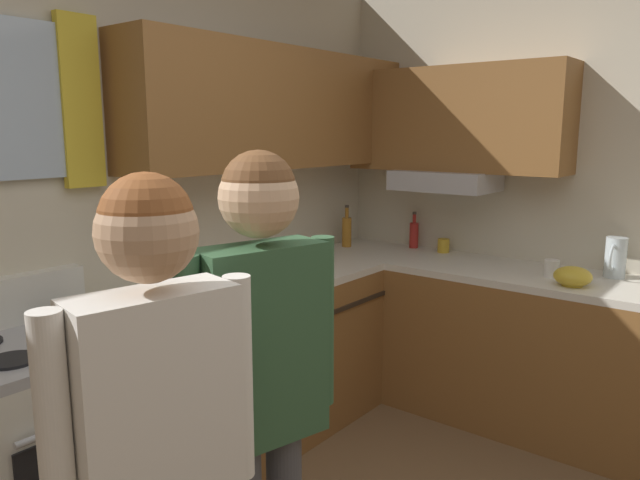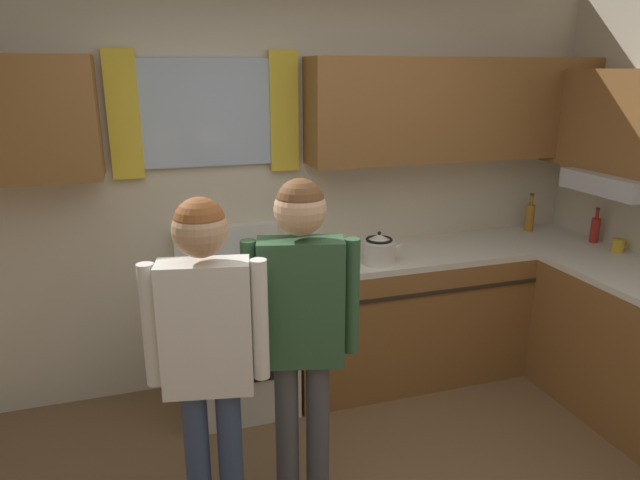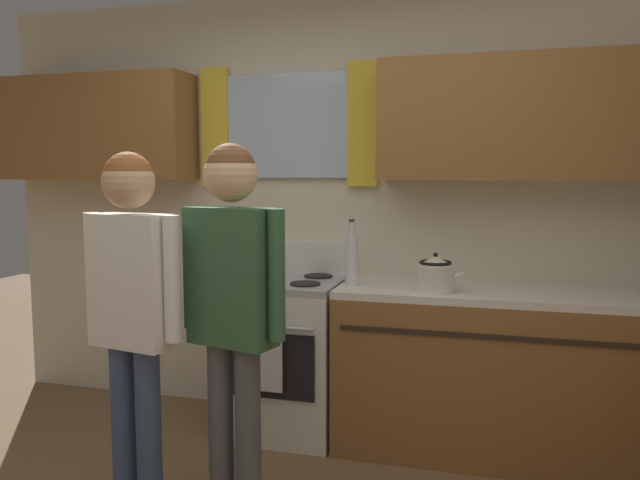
{
  "view_description": "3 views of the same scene",
  "coord_description": "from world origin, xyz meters",
  "px_view_note": "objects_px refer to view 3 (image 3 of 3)",
  "views": [
    {
      "loc": [
        -1.3,
        -0.64,
        1.68
      ],
      "look_at": [
        0.38,
        0.7,
        1.29
      ],
      "focal_mm": 33.58,
      "sensor_mm": 36.0,
      "label": 1
    },
    {
      "loc": [
        -0.76,
        -1.71,
        2.06
      ],
      "look_at": [
        0.1,
        0.99,
        1.21
      ],
      "focal_mm": 32.02,
      "sensor_mm": 36.0,
      "label": 2
    },
    {
      "loc": [
        0.88,
        -1.85,
        1.51
      ],
      "look_at": [
        0.09,
        0.99,
        1.2
      ],
      "focal_mm": 34.92,
      "sensor_mm": 36.0,
      "label": 3
    }
  ],
  "objects_px": {
    "stove_oven": "(285,352)",
    "adult_left": "(132,295)",
    "bottle_tall_clear": "(352,260)",
    "stovetop_kettle": "(436,274)",
    "adult_in_plaid": "(232,291)"
  },
  "relations": [
    {
      "from": "adult_in_plaid",
      "to": "stove_oven",
      "type": "bearing_deg",
      "value": 96.76
    },
    {
      "from": "stove_oven",
      "to": "bottle_tall_clear",
      "type": "xyz_separation_m",
      "value": [
        0.42,
        -0.1,
        0.57
      ]
    },
    {
      "from": "stove_oven",
      "to": "adult_left",
      "type": "xyz_separation_m",
      "value": [
        -0.29,
        -1.13,
        0.54
      ]
    },
    {
      "from": "stove_oven",
      "to": "adult_left",
      "type": "relative_size",
      "value": 0.69
    },
    {
      "from": "bottle_tall_clear",
      "to": "adult_left",
      "type": "bearing_deg",
      "value": -124.61
    },
    {
      "from": "adult_left",
      "to": "stovetop_kettle",
      "type": "bearing_deg",
      "value": 39.49
    },
    {
      "from": "adult_in_plaid",
      "to": "adult_left",
      "type": "bearing_deg",
      "value": -169.02
    },
    {
      "from": "stove_oven",
      "to": "adult_in_plaid",
      "type": "height_order",
      "value": "adult_in_plaid"
    },
    {
      "from": "stovetop_kettle",
      "to": "adult_left",
      "type": "height_order",
      "value": "adult_left"
    },
    {
      "from": "stovetop_kettle",
      "to": "adult_left",
      "type": "xyz_separation_m",
      "value": [
        -1.17,
        -0.97,
        0.01
      ]
    },
    {
      "from": "bottle_tall_clear",
      "to": "adult_left",
      "type": "height_order",
      "value": "adult_left"
    },
    {
      "from": "stove_oven",
      "to": "bottle_tall_clear",
      "type": "height_order",
      "value": "bottle_tall_clear"
    },
    {
      "from": "adult_left",
      "to": "adult_in_plaid",
      "type": "height_order",
      "value": "adult_in_plaid"
    },
    {
      "from": "stovetop_kettle",
      "to": "adult_in_plaid",
      "type": "relative_size",
      "value": 0.17
    },
    {
      "from": "stovetop_kettle",
      "to": "adult_in_plaid",
      "type": "xyz_separation_m",
      "value": [
        -0.75,
        -0.88,
        0.03
      ]
    }
  ]
}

